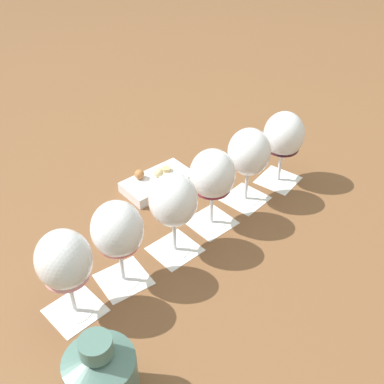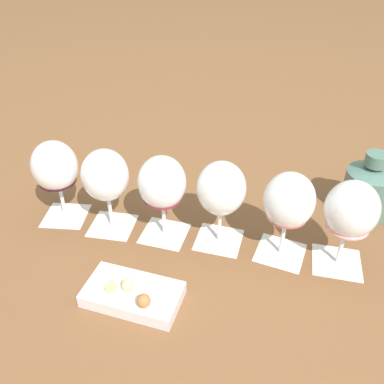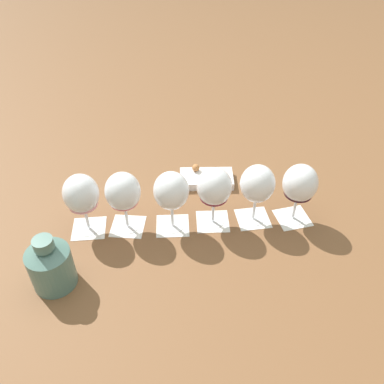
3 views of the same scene
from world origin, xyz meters
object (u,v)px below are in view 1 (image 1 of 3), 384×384
object	(u,v)px
wine_glass_2	(173,203)
wine_glass_4	(249,155)
wine_glass_1	(118,232)
wine_glass_0	(64,262)
wine_glass_5	(284,137)
wine_glass_3	(212,177)
ceramic_vase	(102,377)
snack_dish	(157,182)

from	to	relation	value
wine_glass_2	wine_glass_4	distance (m)	0.24
wine_glass_1	wine_glass_4	size ratio (longest dim) A/B	1.00
wine_glass_0	wine_glass_5	xyz separation A→B (m)	(0.49, 0.35, -0.00)
wine_glass_1	wine_glass_2	xyz separation A→B (m)	(0.11, 0.07, -0.00)
wine_glass_1	wine_glass_2	world-z (taller)	same
wine_glass_3	ceramic_vase	distance (m)	0.47
wine_glass_0	snack_dish	bearing A→B (deg)	63.28
wine_glass_3	wine_glass_5	xyz separation A→B (m)	(0.20, 0.14, 0.00)
wine_glass_5	wine_glass_3	bearing A→B (deg)	-145.08
wine_glass_5	snack_dish	size ratio (longest dim) A/B	0.97
wine_glass_1	wine_glass_5	xyz separation A→B (m)	(0.40, 0.29, 0.00)
wine_glass_0	wine_glass_1	size ratio (longest dim) A/B	1.00
wine_glass_1	wine_glass_0	bearing A→B (deg)	-144.48
wine_glass_0	wine_glass_4	xyz separation A→B (m)	(0.39, 0.29, -0.00)
wine_glass_0	ceramic_vase	xyz separation A→B (m)	(0.06, -0.19, -0.06)
snack_dish	wine_glass_3	bearing A→B (deg)	-54.37
wine_glass_3	snack_dish	size ratio (longest dim) A/B	0.97
wine_glass_3	wine_glass_1	bearing A→B (deg)	-144.03
wine_glass_1	snack_dish	size ratio (longest dim) A/B	0.97
wine_glass_1	ceramic_vase	xyz separation A→B (m)	(-0.03, -0.25, -0.06)
wine_glass_2	ceramic_vase	xyz separation A→B (m)	(-0.14, -0.32, -0.06)
wine_glass_4	ceramic_vase	size ratio (longest dim) A/B	1.21
wine_glass_2	wine_glass_3	size ratio (longest dim) A/B	1.00
wine_glass_5	ceramic_vase	world-z (taller)	wine_glass_5
wine_glass_4	wine_glass_0	bearing A→B (deg)	-143.83
wine_glass_0	wine_glass_5	size ratio (longest dim) A/B	1.00
wine_glass_4	wine_glass_1	bearing A→B (deg)	-143.63
wine_glass_5	snack_dish	xyz separation A→B (m)	(-0.31, 0.02, -0.11)
wine_glass_1	wine_glass_5	distance (m)	0.49
wine_glass_2	wine_glass_5	size ratio (longest dim) A/B	1.00
wine_glass_0	wine_glass_3	size ratio (longest dim) A/B	1.00
wine_glass_5	ceramic_vase	xyz separation A→B (m)	(-0.44, -0.54, -0.06)
wine_glass_0	wine_glass_5	bearing A→B (deg)	35.47
wine_glass_3	wine_glass_4	distance (m)	0.12
wine_glass_0	wine_glass_1	world-z (taller)	same
wine_glass_0	wine_glass_1	distance (m)	0.11
wine_glass_5	wine_glass_0	bearing A→B (deg)	-144.53
wine_glass_2	snack_dish	bearing A→B (deg)	94.52
wine_glass_3	ceramic_vase	bearing A→B (deg)	-120.57
wine_glass_1	wine_glass_3	xyz separation A→B (m)	(0.20, 0.15, 0.00)
wine_glass_4	wine_glass_5	world-z (taller)	same
wine_glass_3	wine_glass_4	bearing A→B (deg)	37.18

